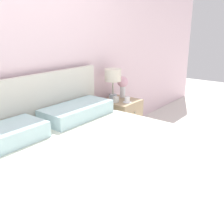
% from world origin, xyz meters
% --- Properties ---
extents(ground_plane, '(12.00, 12.00, 0.00)m').
position_xyz_m(ground_plane, '(0.00, 0.00, 0.00)').
color(ground_plane, silver).
extents(wall_back, '(8.00, 0.06, 2.60)m').
position_xyz_m(wall_back, '(0.00, 0.07, 1.30)').
color(wall_back, silver).
rests_on(wall_back, ground_plane).
extents(bed, '(1.86, 2.08, 1.01)m').
position_xyz_m(bed, '(0.00, -0.97, 0.29)').
color(bed, beige).
rests_on(bed, ground_plane).
extents(nightstand, '(0.42, 0.45, 0.56)m').
position_xyz_m(nightstand, '(1.23, -0.23, 0.28)').
color(nightstand, tan).
rests_on(nightstand, ground_plane).
extents(table_lamp, '(0.21, 0.21, 0.40)m').
position_xyz_m(table_lamp, '(1.17, -0.15, 0.85)').
color(table_lamp, '#A8B2BC').
rests_on(table_lamp, nightstand).
extents(flower_vase, '(0.14, 0.14, 0.28)m').
position_xyz_m(flower_vase, '(1.37, -0.16, 0.73)').
color(flower_vase, white).
rests_on(flower_vase, nightstand).
extents(teacup, '(0.11, 0.11, 0.07)m').
position_xyz_m(teacup, '(1.19, -0.36, 0.59)').
color(teacup, white).
rests_on(teacup, nightstand).
extents(alarm_clock, '(0.06, 0.05, 0.07)m').
position_xyz_m(alarm_clock, '(1.10, -0.25, 0.59)').
color(alarm_clock, white).
rests_on(alarm_clock, nightstand).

